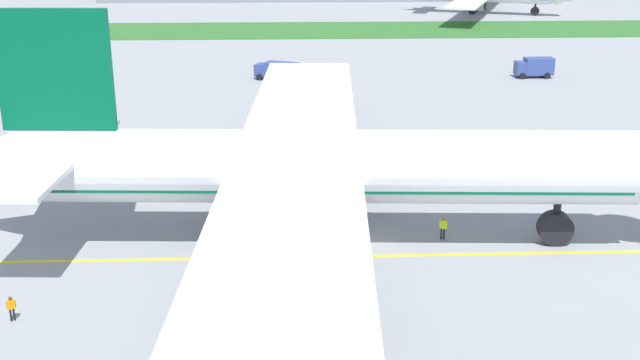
% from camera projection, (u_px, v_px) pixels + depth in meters
% --- Properties ---
extents(ground_plane, '(600.00, 600.00, 0.00)m').
position_uv_depth(ground_plane, '(363.00, 242.00, 56.22)').
color(ground_plane, gray).
rests_on(ground_plane, ground).
extents(apron_taxi_line, '(280.00, 0.36, 0.01)m').
position_uv_depth(apron_taxi_line, '(366.00, 256.00, 53.88)').
color(apron_taxi_line, yellow).
rests_on(apron_taxi_line, ground).
extents(grass_median_strip, '(320.00, 24.00, 0.10)m').
position_uv_depth(grass_median_strip, '(315.00, 30.00, 158.37)').
color(grass_median_strip, '#2D6628').
rests_on(grass_median_strip, ground).
extents(airliner_foreground, '(52.87, 84.30, 16.75)m').
position_uv_depth(airliner_foreground, '(314.00, 168.00, 54.26)').
color(airliner_foreground, white).
rests_on(airliner_foreground, ground).
extents(ground_crew_marshaller_front, '(0.48, 0.42, 1.58)m').
position_uv_depth(ground_crew_marshaller_front, '(11.00, 306.00, 45.02)').
color(ground_crew_marshaller_front, black).
rests_on(ground_crew_marshaller_front, ground).
extents(ground_crew_wingwalker_starboard, '(0.58, 0.39, 1.73)m').
position_uv_depth(ground_crew_wingwalker_starboard, '(443.00, 226.00, 56.35)').
color(ground_crew_wingwalker_starboard, black).
rests_on(ground_crew_wingwalker_starboard, ground).
extents(service_truck_baggage_loader, '(6.50, 4.52, 2.55)m').
position_uv_depth(service_truck_baggage_loader, '(277.00, 70.00, 110.61)').
color(service_truck_baggage_loader, '#33478C').
rests_on(service_truck_baggage_loader, ground).
extents(service_truck_fuel_bowser, '(5.51, 2.53, 2.88)m').
position_uv_depth(service_truck_fuel_bowser, '(534.00, 67.00, 112.15)').
color(service_truck_fuel_bowser, '#33478C').
rests_on(service_truck_fuel_bowser, ground).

